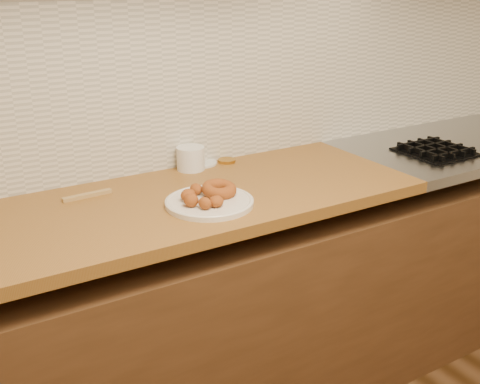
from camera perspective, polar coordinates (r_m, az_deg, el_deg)
wall_back at (r=2.13m, az=-2.49°, el=15.06°), size 4.00×0.02×2.70m
base_cabinet at (r=2.20m, az=1.84°, el=-11.54°), size 3.60×0.60×0.77m
butcher_block at (r=1.74m, az=-16.36°, el=-3.23°), size 2.30×0.62×0.04m
stovetop at (r=2.75m, az=22.70°, el=4.81°), size 1.30×0.62×0.04m
backsplash at (r=2.14m, az=-2.27°, el=11.05°), size 3.60×0.02×0.60m
donut_plate at (r=1.76m, az=-3.13°, el=-1.06°), size 0.28×0.28×0.02m
ring_donut at (r=1.79m, az=-2.17°, el=0.30°), size 0.16×0.16×0.05m
fried_dough_chunks at (r=1.73m, az=-4.25°, el=-0.55°), size 0.13×0.19×0.04m
plastic_tub at (r=2.09m, az=-5.04°, el=3.43°), size 0.14×0.14×0.09m
tub_lid at (r=2.16m, az=-4.07°, el=2.97°), size 0.16×0.16×0.01m
brass_jar_lid at (r=2.17m, az=-1.36°, el=3.20°), size 0.09×0.09×0.01m
wooden_utensil at (r=1.89m, az=-15.26°, el=-0.33°), size 0.16×0.03×0.01m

